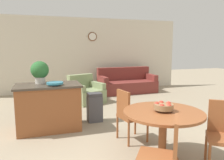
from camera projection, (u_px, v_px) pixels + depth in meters
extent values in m
cube|color=beige|center=(78.00, 55.00, 8.04)|extent=(8.00, 0.06, 2.70)
cylinder|color=brown|center=(92.00, 37.00, 8.07)|extent=(0.33, 0.02, 0.33)
cylinder|color=white|center=(93.00, 37.00, 8.06)|extent=(0.27, 0.01, 0.27)
cylinder|color=brown|center=(162.00, 159.00, 3.18)|extent=(0.48, 0.48, 0.04)
cylinder|color=brown|center=(163.00, 136.00, 3.13)|extent=(0.11, 0.11, 0.66)
cylinder|color=brown|center=(163.00, 112.00, 3.08)|extent=(1.13, 1.13, 0.03)
cube|color=brown|center=(157.00, 159.00, 2.37)|extent=(0.59, 0.59, 0.05)
cube|color=brown|center=(176.00, 139.00, 2.27)|extent=(0.26, 0.34, 0.45)
cylinder|color=brown|center=(209.00, 160.00, 2.79)|extent=(0.04, 0.04, 0.41)
cylinder|color=brown|center=(206.00, 147.00, 3.15)|extent=(0.04, 0.04, 0.41)
cube|color=brown|center=(224.00, 139.00, 2.88)|extent=(0.59, 0.59, 0.05)
cube|color=brown|center=(223.00, 116.00, 3.02)|extent=(0.34, 0.26, 0.45)
cylinder|color=brown|center=(135.00, 124.00, 4.11)|extent=(0.04, 0.04, 0.41)
cylinder|color=brown|center=(148.00, 131.00, 3.77)|extent=(0.04, 0.04, 0.41)
cylinder|color=brown|center=(117.00, 127.00, 3.93)|extent=(0.04, 0.04, 0.41)
cylinder|color=brown|center=(129.00, 135.00, 3.60)|extent=(0.04, 0.04, 0.41)
cube|color=brown|center=(132.00, 116.00, 3.82)|extent=(0.48, 0.48, 0.05)
cube|color=brown|center=(123.00, 104.00, 3.69)|extent=(0.10, 0.39, 0.45)
cylinder|color=olive|center=(163.00, 110.00, 3.07)|extent=(0.10, 0.10, 0.03)
cylinder|color=olive|center=(164.00, 107.00, 3.06)|extent=(0.27, 0.27, 0.08)
sphere|color=#B73323|center=(169.00, 104.00, 3.10)|extent=(0.08, 0.08, 0.08)
sphere|color=#B73323|center=(161.00, 103.00, 3.15)|extent=(0.08, 0.08, 0.08)
sphere|color=#B73323|center=(157.00, 104.00, 3.09)|extent=(0.08, 0.08, 0.08)
sphere|color=#B73323|center=(162.00, 106.00, 2.98)|extent=(0.08, 0.08, 0.08)
sphere|color=#B73323|center=(169.00, 106.00, 2.98)|extent=(0.08, 0.08, 0.08)
cube|color=brown|center=(49.00, 108.00, 4.33)|extent=(1.18, 0.70, 0.87)
cube|color=#42382D|center=(48.00, 85.00, 4.27)|extent=(1.24, 0.76, 0.04)
cylinder|color=teal|center=(55.00, 85.00, 4.16)|extent=(0.11, 0.11, 0.02)
cylinder|color=teal|center=(55.00, 83.00, 4.15)|extent=(0.31, 0.31, 0.04)
cylinder|color=beige|center=(40.00, 80.00, 4.37)|extent=(0.19, 0.19, 0.14)
sphere|color=#2D6B33|center=(40.00, 70.00, 4.34)|extent=(0.35, 0.35, 0.35)
cube|color=#47474C|center=(95.00, 109.00, 4.82)|extent=(0.32, 0.25, 0.56)
cube|color=#3C3C41|center=(94.00, 95.00, 4.77)|extent=(0.30, 0.24, 0.08)
cube|color=maroon|center=(127.00, 87.00, 7.93)|extent=(2.07, 1.00, 0.42)
cube|color=maroon|center=(124.00, 73.00, 8.20)|extent=(2.04, 0.27, 0.47)
cube|color=maroon|center=(103.00, 85.00, 7.60)|extent=(0.19, 0.86, 0.63)
cube|color=maroon|center=(150.00, 82.00, 8.23)|extent=(0.19, 0.86, 0.63)
cube|color=gray|center=(87.00, 96.00, 6.53)|extent=(1.09, 1.17, 0.40)
cube|color=gray|center=(80.00, 81.00, 6.76)|extent=(0.83, 0.48, 0.40)
cube|color=gray|center=(77.00, 94.00, 6.31)|extent=(0.42, 0.86, 0.58)
cube|color=gray|center=(96.00, 91.00, 6.73)|extent=(0.42, 0.86, 0.58)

